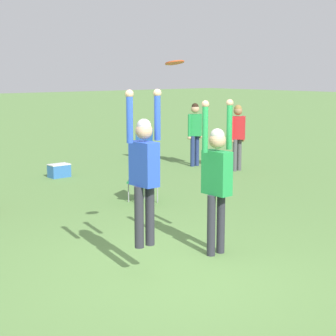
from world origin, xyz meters
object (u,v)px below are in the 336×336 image
Objects in this scene: camping_chair_3 at (140,178)px; person_spectator_near at (237,131)px; person_jumping at (144,166)px; person_spectator_far at (195,128)px; cooler_box at (59,171)px; camping_chair_1 at (147,142)px; person_defending at (217,173)px; frisbee at (175,63)px.

camping_chair_3 is 4.37m from person_spectator_near.
person_spectator_near is (6.69, 4.52, -0.39)m from person_jumping.
cooler_box is (-3.74, 0.98, -0.89)m from person_spectator_far.
camping_chair_3 is (2.52, 3.35, -0.95)m from person_jumping.
camping_chair_1 is at bearing -158.13° from camping_chair_3.
person_defending reaches higher than person_spectator_near.
person_spectator_far is at bearing 138.99° from person_defending.
person_spectator_far is at bearing 127.76° from camping_chair_1.
cooler_box is at bearing 169.03° from person_defending.
camping_chair_1 reaches higher than camping_chair_3.
person_spectator_near is (6.09, 4.41, -1.67)m from frisbee.
frisbee is at bearing -90.79° from person_spectator_far.
person_spectator_far is (5.06, 5.81, -0.13)m from person_defending.
camping_chair_1 is 3.26m from person_spectator_near.
frisbee reaches higher than person_jumping.
camping_chair_3 is at bearing -91.72° from cooler_box.
person_defending is 1.27× the size of person_spectator_far.
camping_chair_3 is (1.22, 3.35, -0.69)m from person_defending.
frisbee is 4.37m from camping_chair_3.
cooler_box is at bearing 73.16° from frisbee.
camping_chair_1 is 5.67m from camping_chair_3.
person_defending is 1.69m from frisbee.
person_defending is (1.31, -0.00, -0.25)m from person_jumping.
person_defending is at bearing 89.27° from camping_chair_1.
person_jumping is at bearing -169.82° from frisbee.
person_defending is 2.74× the size of camping_chair_3.
person_spectator_far is (6.36, 5.81, -0.39)m from person_jumping.
person_defending is 4.37× the size of cooler_box.
camping_chair_3 is at bearing -111.10° from person_spectator_near.
camping_chair_1 is at bearing 152.76° from person_spectator_near.
person_spectator_near is at bearing 167.50° from camping_chair_3.
camping_chair_1 is at bearing 53.79° from frisbee.
person_jumping is 7.93× the size of frisbee.
frisbee reaches higher than cooler_box.
camping_chair_3 is at bearing -36.97° from person_jumping.
person_jumping is 9.90m from camping_chair_1.
person_jumping is 3.94× the size of cooler_box.
frisbee is at bearing -98.79° from person_defending.
camping_chair_1 is 3.66m from cooler_box.
camping_chair_1 reaches higher than cooler_box.
person_defending is at bearing -86.81° from person_spectator_near.
person_jumping is 4.30m from camping_chair_3.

